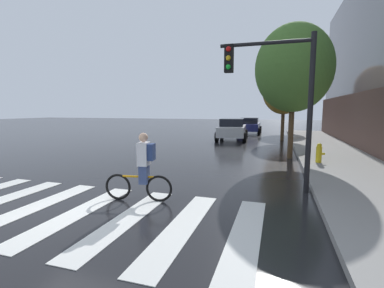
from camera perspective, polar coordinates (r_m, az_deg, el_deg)
The scene contains 10 objects.
ground_plane at distance 6.93m, azimuth -25.54°, elevation -12.40°, with size 120.00×120.00×0.00m, color black.
crosswalk_stripes at distance 7.02m, azimuth -26.41°, elevation -12.14°, with size 8.96×3.64×0.01m.
sedan_mid at distance 20.67m, azimuth 8.41°, elevation 3.15°, with size 2.44×4.75×1.60m.
sedan_far at distance 26.53m, azimuth 11.98°, elevation 3.83°, with size 2.10×4.38×1.50m.
cyclist at distance 6.78m, azimuth -10.24°, elevation -4.83°, with size 1.70×0.39×1.69m.
traffic_light_near at distance 7.81m, azimuth 17.48°, elevation 11.40°, with size 2.47×0.28×4.20m.
fire_hydrant at distance 11.99m, azimuth 24.97°, elevation -1.71°, with size 0.33×0.22×0.78m.
street_tree_near at distance 13.46m, azimuth 20.44°, elevation 14.55°, with size 3.39×3.39×6.03m.
street_tree_mid at distance 21.15m, azimuth 18.63°, elevation 10.62°, with size 3.05×3.05×5.42m.
street_tree_far at distance 28.36m, azimuth 18.73°, elevation 10.56°, with size 3.42×3.42×6.09m.
Camera 1 is at (4.54, -4.74, 2.24)m, focal length 25.57 mm.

